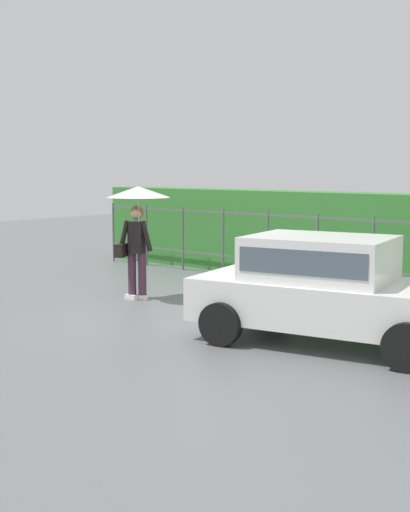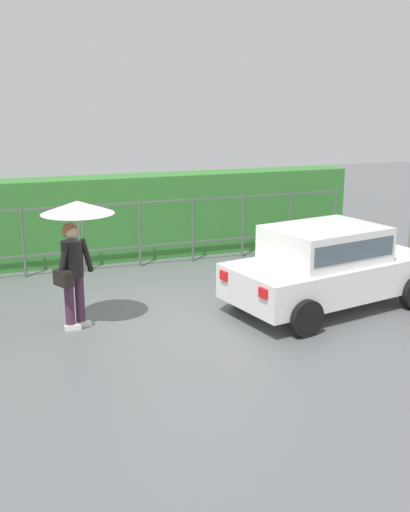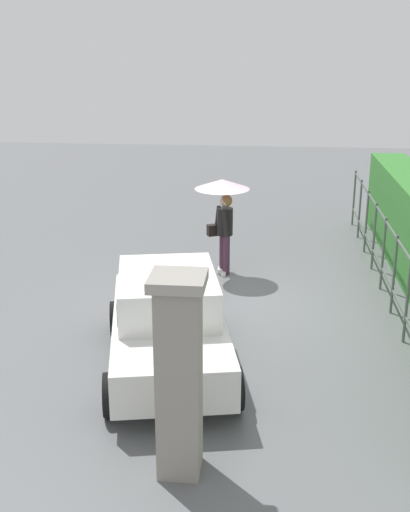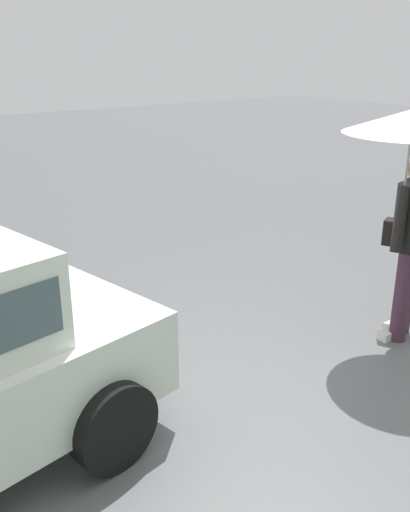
# 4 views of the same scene
# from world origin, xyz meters

# --- Properties ---
(ground_plane) EXTENTS (40.00, 40.00, 0.00)m
(ground_plane) POSITION_xyz_m (0.00, 0.00, 0.00)
(ground_plane) COLOR slate
(car) EXTENTS (3.96, 2.44, 1.48)m
(car) POSITION_xyz_m (2.47, -0.53, 0.80)
(car) COLOR white
(car) RESTS_ON ground
(pedestrian) EXTENTS (1.14, 1.14, 2.08)m
(pedestrian) POSITION_xyz_m (-1.78, -0.03, 1.61)
(pedestrian) COLOR #47283D
(pedestrian) RESTS_ON ground
(fence_section) EXTENTS (11.06, 0.05, 1.50)m
(fence_section) POSITION_xyz_m (-0.58, 3.23, 0.83)
(fence_section) COLOR #59605B
(fence_section) RESTS_ON ground
(hedge_row) EXTENTS (12.01, 0.90, 1.90)m
(hedge_row) POSITION_xyz_m (-0.58, 4.11, 0.95)
(hedge_row) COLOR #387F33
(hedge_row) RESTS_ON ground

